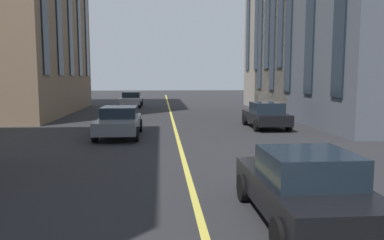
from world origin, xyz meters
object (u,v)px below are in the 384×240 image
(car_grey_oncoming, at_px, (119,121))
(car_black_far, at_px, (304,187))
(car_black_mid, at_px, (266,115))
(car_silver_trailing, at_px, (131,99))

(car_grey_oncoming, bearing_deg, car_black_far, -156.88)
(car_black_mid, xyz_separation_m, car_grey_oncoming, (-2.18, 7.58, 0.00))
(car_black_mid, height_order, car_grey_oncoming, car_black_mid)
(car_black_far, distance_m, car_grey_oncoming, 11.70)
(car_silver_trailing, distance_m, car_black_far, 28.80)
(car_black_far, height_order, car_grey_oncoming, car_black_far)
(car_black_far, bearing_deg, car_black_mid, -12.96)
(car_silver_trailing, xyz_separation_m, car_black_far, (-28.29, -5.39, -0.00))
(car_black_far, xyz_separation_m, car_black_mid, (12.94, -2.98, 0.00))
(car_black_mid, distance_m, car_grey_oncoming, 7.88)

